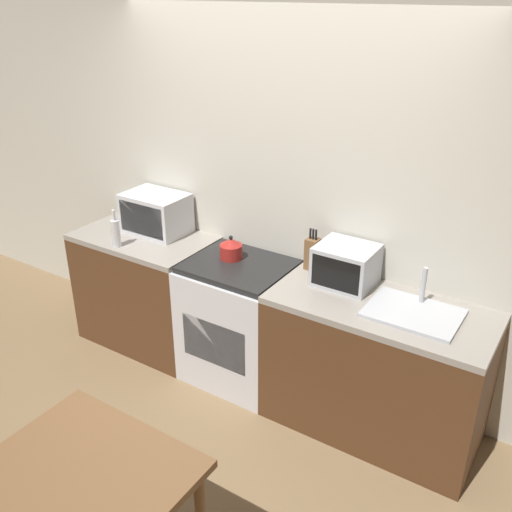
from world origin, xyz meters
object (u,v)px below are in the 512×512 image
object	(u,v)px
kettle	(231,249)
stove_range	(239,321)
toaster_oven	(346,265)
dining_table	(86,490)
microwave	(156,213)
bottle	(116,232)

from	to	relation	value
kettle	stove_range	bearing A→B (deg)	-26.35
kettle	toaster_oven	xyz separation A→B (m)	(0.81, 0.09, 0.05)
dining_table	microwave	bearing A→B (deg)	123.47
microwave	kettle	bearing A→B (deg)	-5.92
kettle	microwave	world-z (taller)	microwave
kettle	toaster_oven	world-z (taller)	toaster_oven
stove_range	toaster_oven	world-z (taller)	toaster_oven
microwave	toaster_oven	bearing A→B (deg)	0.40
microwave	toaster_oven	size ratio (longest dim) A/B	1.30
stove_range	bottle	world-z (taller)	bottle
stove_range	microwave	distance (m)	1.03
stove_range	kettle	xyz separation A→B (m)	(-0.09, 0.05, 0.52)
bottle	dining_table	world-z (taller)	bottle
dining_table	bottle	bearing A→B (deg)	130.67
microwave	dining_table	xyz separation A→B (m)	(1.22, -1.85, -0.40)
kettle	toaster_oven	bearing A→B (deg)	6.19
toaster_oven	microwave	bearing A→B (deg)	-179.60
bottle	dining_table	xyz separation A→B (m)	(1.28, -1.49, -0.36)
bottle	toaster_oven	world-z (taller)	bottle
stove_range	kettle	size ratio (longest dim) A/B	5.37
kettle	bottle	bearing A→B (deg)	-160.53
stove_range	kettle	world-z (taller)	kettle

